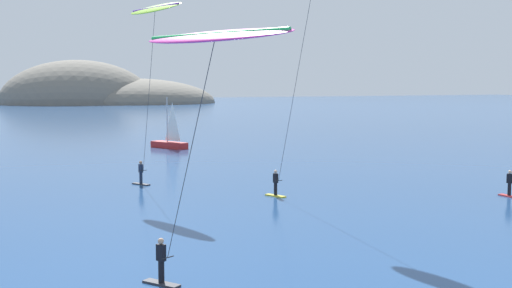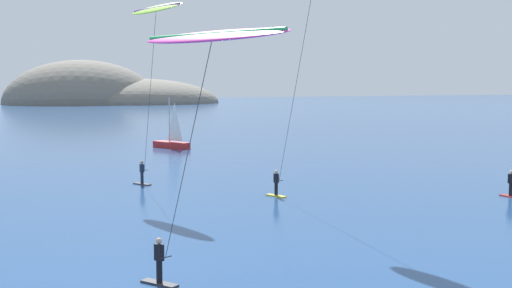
{
  "view_description": "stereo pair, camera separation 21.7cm",
  "coord_description": "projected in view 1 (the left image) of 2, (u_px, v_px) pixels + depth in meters",
  "views": [
    {
      "loc": [
        -16.21,
        -10.32,
        7.21
      ],
      "look_at": [
        -1.79,
        20.71,
        3.97
      ],
      "focal_mm": 45.0,
      "sensor_mm": 36.0,
      "label": 1
    },
    {
      "loc": [
        -16.01,
        -10.41,
        7.21
      ],
      "look_at": [
        -1.79,
        20.71,
        3.97
      ],
      "focal_mm": 45.0,
      "sensor_mm": 36.0,
      "label": 2
    }
  ],
  "objects": [
    {
      "name": "kitesurfer_magenta",
      "position": [
        211.0,
        55.0,
        20.59
      ],
      "size": [
        3.79,
        6.45,
        9.02
      ],
      "color": "#2D2D33",
      "rests_on": "ground"
    },
    {
      "name": "sailboat_near",
      "position": [
        167.0,
        142.0,
        71.88
      ],
      "size": [
        3.3,
        5.8,
        5.7
      ],
      "color": "#B22323",
      "rests_on": "ground"
    },
    {
      "name": "kitesurfer_lime",
      "position": [
        154.0,
        20.0,
        43.08
      ],
      "size": [
        3.06,
        6.33,
        12.65
      ],
      "color": "#2D2D33",
      "rests_on": "ground"
    },
    {
      "name": "headland_island",
      "position": [
        101.0,
        103.0,
        231.61
      ],
      "size": [
        77.05,
        53.01,
        31.13
      ],
      "color": "slate",
      "rests_on": "ground"
    }
  ]
}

